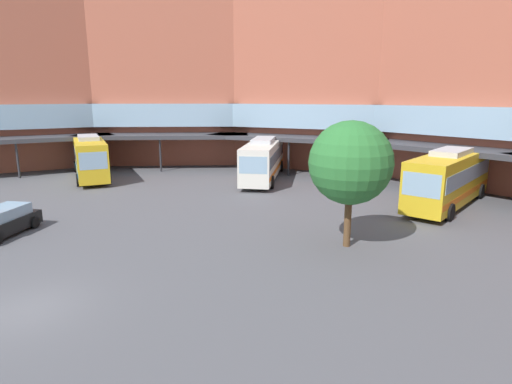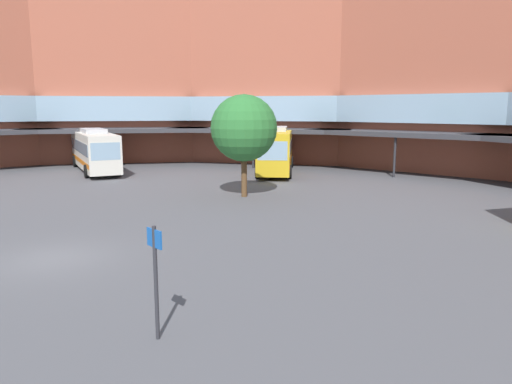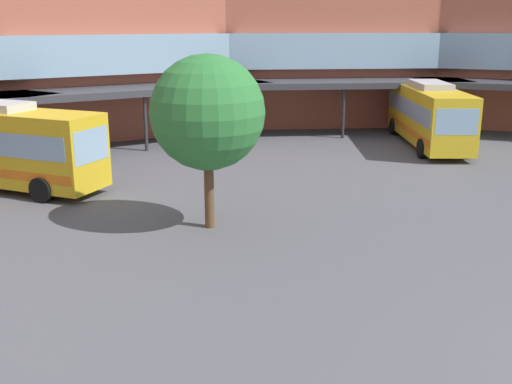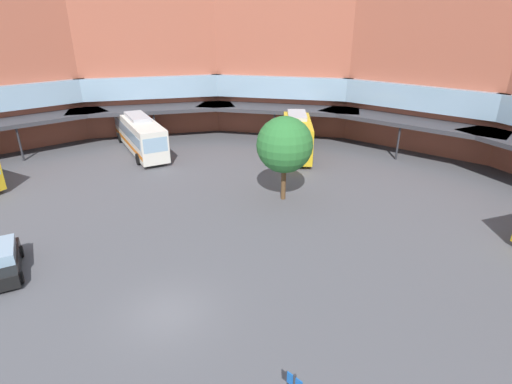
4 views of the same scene
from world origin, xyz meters
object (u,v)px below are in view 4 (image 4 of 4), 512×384
Objects in this scene: bus_4 at (139,133)px; parked_car at (0,261)px; bus_1 at (296,132)px; plaza_tree at (285,145)px.

bus_4 is 21.92m from parked_car.
bus_1 is 1.00× the size of bus_4.
plaza_tree reaches higher than parked_car.
parked_car is at bearing -122.91° from plaza_tree.
bus_4 is at bearing -87.72° from bus_1.
parked_car is 19.10m from plaza_tree.
parked_car is at bearing -33.59° from bus_4.
bus_1 is 12.19m from plaza_tree.
parked_car is at bearing -36.88° from bus_1.
plaza_tree is at bearing -6.82° from bus_1.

